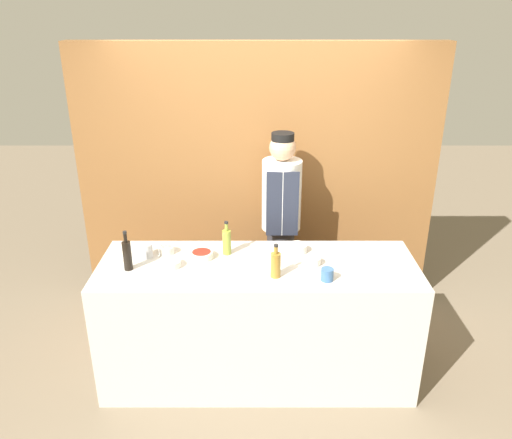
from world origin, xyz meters
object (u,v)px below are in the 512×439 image
object	(u,v)px
sauce_bowl_red	(200,255)
sauce_bowl_purple	(168,263)
sauce_bowl_orange	(164,249)
sauce_bowl_white	(296,248)
cup_blue	(325,274)
bottle_oil	(225,241)
bottle_soy	(125,255)
chef_center	(279,222)
cutting_board	(370,265)
sauce_bowl_green	(311,260)
bottle_vinegar	(274,264)
cup_steel	(144,251)

from	to	relation	value
sauce_bowl_red	sauce_bowl_purple	xyz separation A→B (m)	(-0.21, -0.13, -0.00)
sauce_bowl_red	sauce_bowl_orange	size ratio (longest dim) A/B	1.41
sauce_bowl_white	sauce_bowl_red	bearing A→B (deg)	-171.65
sauce_bowl_orange	cup_blue	xyz separation A→B (m)	(1.14, -0.40, 0.01)
sauce_bowl_red	bottle_oil	world-z (taller)	bottle_oil
sauce_bowl_purple	bottle_soy	size ratio (longest dim) A/B	0.53
sauce_bowl_red	cup_blue	bearing A→B (deg)	-20.24
bottle_oil	sauce_bowl_red	bearing A→B (deg)	-159.12
cup_blue	chef_center	xyz separation A→B (m)	(-0.26, 1.00, -0.05)
sauce_bowl_orange	cutting_board	distance (m)	1.50
sauce_bowl_orange	bottle_oil	xyz separation A→B (m)	(0.45, -0.01, 0.07)
sauce_bowl_green	sauce_bowl_white	xyz separation A→B (m)	(-0.09, 0.20, 0.00)
sauce_bowl_purple	cutting_board	bearing A→B (deg)	0.31
sauce_bowl_red	cutting_board	bearing A→B (deg)	-5.77
sauce_bowl_green	sauce_bowl_white	bearing A→B (deg)	114.68
sauce_bowl_purple	bottle_oil	bearing A→B (deg)	27.08
bottle_vinegar	sauce_bowl_red	bearing A→B (deg)	152.77
bottle_soy	chef_center	xyz separation A→B (m)	(1.10, 0.85, -0.12)
bottle_soy	cup_steel	size ratio (longest dim) A/B	2.86
sauce_bowl_orange	sauce_bowl_white	world-z (taller)	sauce_bowl_white
sauce_bowl_white	cutting_board	distance (m)	0.56
sauce_bowl_green	bottle_soy	bearing A→B (deg)	-176.62
sauce_bowl_green	sauce_bowl_purple	distance (m)	1.01
chef_center	sauce_bowl_red	bearing A→B (deg)	-131.85
bottle_soy	cup_blue	xyz separation A→B (m)	(1.37, -0.15, -0.07)
sauce_bowl_green	bottle_vinegar	world-z (taller)	bottle_vinegar
bottle_vinegar	cup_blue	bearing A→B (deg)	-8.18
sauce_bowl_orange	cup_blue	size ratio (longest dim) A/B	1.38
bottle_soy	sauce_bowl_orange	bearing A→B (deg)	48.19
cutting_board	bottle_oil	size ratio (longest dim) A/B	1.44
cutting_board	cup_steel	size ratio (longest dim) A/B	3.67
sauce_bowl_orange	bottle_vinegar	bearing A→B (deg)	-23.64
sauce_bowl_green	chef_center	world-z (taller)	chef_center
sauce_bowl_red	cup_steel	size ratio (longest dim) A/B	1.64
cup_blue	cup_steel	size ratio (longest dim) A/B	0.84
bottle_oil	chef_center	xyz separation A→B (m)	(0.43, 0.61, -0.11)
bottle_vinegar	cup_steel	distance (m)	0.98
sauce_bowl_purple	bottle_oil	xyz separation A→B (m)	(0.39, 0.20, 0.07)
cutting_board	bottle_oil	xyz separation A→B (m)	(-1.04, 0.19, 0.09)
cutting_board	cup_steel	distance (m)	1.63
sauce_bowl_white	chef_center	xyz separation A→B (m)	(-0.10, 0.58, -0.04)
chef_center	cup_steel	bearing A→B (deg)	-147.06
sauce_bowl_red	sauce_bowl_white	world-z (taller)	sauce_bowl_white
sauce_bowl_orange	cup_steel	distance (m)	0.15
cup_blue	bottle_vinegar	bearing A→B (deg)	171.82
sauce_bowl_red	sauce_bowl_orange	world-z (taller)	sauce_bowl_orange
bottle_soy	sauce_bowl_purple	bearing A→B (deg)	7.94
sauce_bowl_red	sauce_bowl_white	distance (m)	0.71
cutting_board	bottle_soy	size ratio (longest dim) A/B	1.29
bottle_oil	bottle_soy	world-z (taller)	bottle_soy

